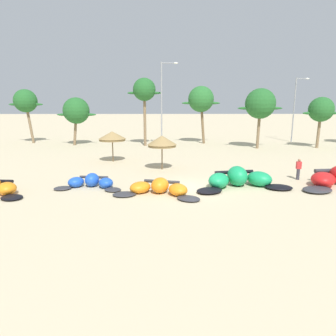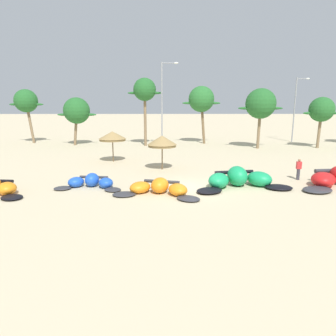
% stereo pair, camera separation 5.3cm
% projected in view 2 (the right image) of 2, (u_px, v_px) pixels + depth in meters
% --- Properties ---
extents(ground_plane, '(260.00, 260.00, 0.00)m').
position_uv_depth(ground_plane, '(191.00, 188.00, 21.11)').
color(ground_plane, beige).
extents(kite_left, '(4.89, 2.48, 0.95)m').
position_uv_depth(kite_left, '(91.00, 182.00, 21.27)').
color(kite_left, '#333338').
rests_on(kite_left, ground).
extents(kite_left_of_center, '(5.75, 3.34, 1.00)m').
position_uv_depth(kite_left_of_center, '(159.00, 188.00, 19.75)').
color(kite_left_of_center, '#333338').
rests_on(kite_left_of_center, ground).
extents(kite_center, '(6.99, 3.77, 1.39)m').
position_uv_depth(kite_center, '(239.00, 179.00, 21.36)').
color(kite_center, black).
rests_on(kite_center, ground).
extents(beach_umbrella_near_van, '(2.68, 2.68, 3.01)m').
position_uv_depth(beach_umbrella_near_van, '(112.00, 136.00, 30.00)').
color(beach_umbrella_near_van, brown).
rests_on(beach_umbrella_near_van, ground).
extents(beach_umbrella_middle, '(2.55, 2.55, 2.99)m').
position_uv_depth(beach_umbrella_middle, '(162.00, 141.00, 26.46)').
color(beach_umbrella_middle, brown).
rests_on(beach_umbrella_middle, ground).
extents(person_near_kites, '(0.36, 0.24, 1.62)m').
position_uv_depth(person_near_kites, '(299.00, 169.00, 23.27)').
color(person_near_kites, '#383842').
rests_on(person_near_kites, ground).
extents(palm_leftmost, '(4.83, 3.22, 7.56)m').
position_uv_depth(palm_leftmost, '(26.00, 101.00, 43.05)').
color(palm_leftmost, '#7F6647').
rests_on(palm_leftmost, ground).
extents(palm_left, '(5.27, 3.52, 6.42)m').
position_uv_depth(palm_left, '(77.00, 111.00, 41.14)').
color(palm_left, '#7F6647').
rests_on(palm_left, ground).
extents(palm_left_of_gap, '(4.46, 2.97, 8.88)m').
position_uv_depth(palm_left_of_gap, '(145.00, 91.00, 39.98)').
color(palm_left_of_gap, '#7F6647').
rests_on(palm_left_of_gap, ground).
extents(palm_center_left, '(5.36, 3.57, 7.97)m').
position_uv_depth(palm_center_left, '(201.00, 100.00, 42.50)').
color(palm_center_left, brown).
rests_on(palm_center_left, ground).
extents(palm_center_right, '(5.62, 3.75, 7.48)m').
position_uv_depth(palm_center_right, '(261.00, 104.00, 37.98)').
color(palm_center_right, '#7F6647').
rests_on(palm_center_right, ground).
extents(palm_right_of_gap, '(4.65, 3.10, 6.44)m').
position_uv_depth(palm_right_of_gap, '(322.00, 110.00, 38.55)').
color(palm_right_of_gap, '#7F6647').
rests_on(palm_right_of_gap, ground).
extents(lamppost_west, '(2.17, 0.24, 10.68)m').
position_uv_depth(lamppost_west, '(163.00, 101.00, 38.96)').
color(lamppost_west, gray).
rests_on(lamppost_west, ground).
extents(lamppost_west_center, '(1.93, 0.24, 9.20)m').
position_uv_depth(lamppost_west_center, '(296.00, 106.00, 44.38)').
color(lamppost_west_center, gray).
rests_on(lamppost_west_center, ground).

